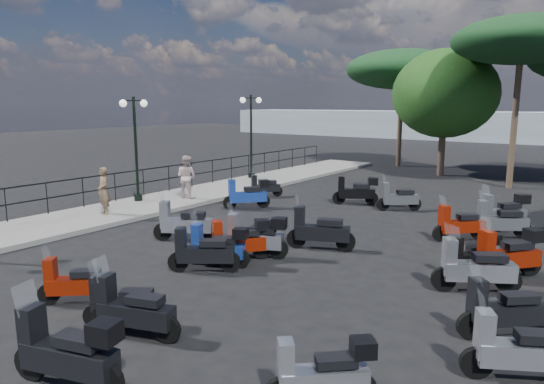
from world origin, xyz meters
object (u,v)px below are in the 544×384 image
Objects in this scene: scooter_12 at (124,305)px; scooter_24 at (508,255)px; scooter_3 at (247,195)px; pine_0 at (522,41)px; scooter_5 at (74,284)px; scooter_20 at (503,212)px; lamp_post_1 at (136,142)px; scooter_7 at (218,247)px; scooter_17 at (472,256)px; scooter_4 at (264,187)px; pine_2 at (403,70)px; pedestrian_far at (186,177)px; scooter_13 at (239,241)px; woman at (103,191)px; scooter_8 at (255,237)px; scooter_19 at (459,225)px; scooter_10 at (398,198)px; scooter_22 at (503,311)px; scooter_9 at (356,191)px; scooter_25 at (499,222)px; scooter_15 at (322,374)px; scooter_16 at (67,352)px; scooter_23 at (518,351)px; scooter_18 at (474,269)px; broadleaf_tree at (445,94)px; scooter_14 at (319,231)px; scooter_11 at (132,311)px; scooter_2 at (184,224)px; lamp_post_2 at (251,131)px; scooter_6 at (202,253)px.

scooter_12 is 0.86× the size of scooter_24.
scooter_3 is 0.19× the size of pine_0.
scooter_5 is 12.46m from scooter_20.
lamp_post_1 reaches higher than scooter_7.
scooter_17 is at bearing -83.00° from pine_0.
lamp_post_1 is 5.47m from scooter_4.
pedestrian_far is at bearing -99.37° from pine_2.
scooter_12 is (1.64, -0.08, 0.01)m from scooter_5.
pine_0 is at bearing -37.75° from scooter_20.
scooter_20 reaches higher than scooter_17.
woman is at bearing 32.00° from scooter_13.
woman reaches higher than scooter_5.
scooter_19 is at bearing -62.13° from scooter_8.
pedestrian_far is at bearing 74.83° from scooter_10.
scooter_9 is at bearing -2.71° from scooter_22.
pedestrian_far is at bearing 90.42° from scooter_9.
scooter_25 is at bearing -89.96° from scooter_13.
woman is at bearing 24.89° from scooter_15.
scooter_9 is at bearing -6.50° from scooter_16.
scooter_7 is 6.85m from scooter_23.
scooter_10 is 7.84m from scooter_18.
scooter_17 is (5.12, 2.93, -0.03)m from scooter_7.
scooter_7 is at bearing -102.27° from pine_0.
pedestrian_far is 8.12m from scooter_7.
scooter_16 reaches higher than scooter_3.
scooter_4 is 0.94× the size of scooter_12.
broadleaf_tree is at bearing -26.59° from scooter_19.
scooter_9 is (6.87, 4.93, -1.89)m from lamp_post_1.
scooter_17 is (0.31, 6.22, 0.01)m from scooter_15.
scooter_13 is 0.90× the size of scooter_25.
scooter_14 reaches higher than scooter_9.
scooter_17 is (11.58, 1.55, -0.50)m from woman.
pedestrian_far is at bearing 43.64° from scooter_18.
scooter_2 is at bearing 18.88° from scooter_11.
scooter_20 is (11.27, 6.45, -0.42)m from woman.
scooter_3 is 8.66m from scooter_20.
scooter_20 is at bearing -63.78° from broadleaf_tree.
scooter_8 reaches higher than scooter_11.
scooter_19 is at bearing -36.20° from scooter_17.
scooter_18 is at bearing -90.15° from scooter_5.
scooter_12 is 0.18× the size of pine_2.
pedestrian_far is at bearing -57.36° from lamp_post_2.
broadleaf_tree is (-0.33, 18.28, 3.89)m from scooter_7.
lamp_post_2 reaches higher than scooter_2.
scooter_6 is 1.17m from scooter_13.
scooter_6 is at bearing 145.91° from scooter_8.
broadleaf_tree is (-0.32, 18.80, 3.91)m from scooter_6.
pine_2 is (-4.60, 24.18, 5.47)m from scooter_12.
scooter_5 is at bearing -82.98° from pine_2.
pedestrian_far is 1.05× the size of scooter_18.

